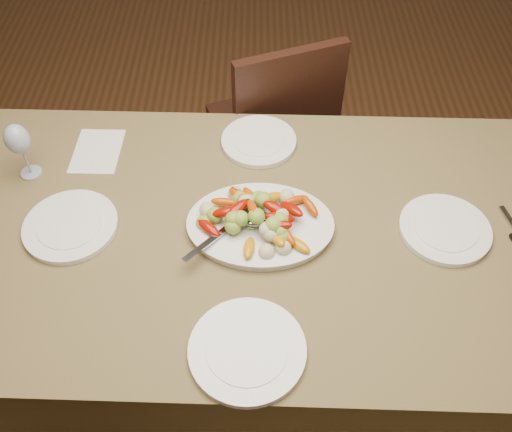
{
  "coord_description": "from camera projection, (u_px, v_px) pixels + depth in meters",
  "views": [
    {
      "loc": [
        -0.02,
        -1.25,
        2.04
      ],
      "look_at": [
        -0.03,
        -0.21,
        0.82
      ],
      "focal_mm": 40.0,
      "sensor_mm": 36.0,
      "label": 1
    }
  ],
  "objects": [
    {
      "name": "serving_platter",
      "position": [
        260.0,
        226.0,
        1.64
      ],
      "size": [
        0.42,
        0.32,
        0.02
      ],
      "primitive_type": "ellipsoid",
      "rotation": [
        0.0,
        0.0,
        -0.03
      ],
      "color": "white",
      "rests_on": "dining_table"
    },
    {
      "name": "dining_table",
      "position": [
        256.0,
        300.0,
        1.93
      ],
      "size": [
        1.87,
        1.09,
        0.76
      ],
      "primitive_type": "cube",
      "rotation": [
        0.0,
        0.0,
        -0.03
      ],
      "color": "brown",
      "rests_on": "ground"
    },
    {
      "name": "wine_glass",
      "position": [
        22.0,
        149.0,
        1.72
      ],
      "size": [
        0.08,
        0.08,
        0.2
      ],
      "primitive_type": null,
      "color": "#8C99A5",
      "rests_on": "dining_table"
    },
    {
      "name": "plate_far",
      "position": [
        259.0,
        141.0,
        1.88
      ],
      "size": [
        0.25,
        0.25,
        0.02
      ],
      "primitive_type": "cylinder",
      "color": "white",
      "rests_on": "dining_table"
    },
    {
      "name": "plate_right",
      "position": [
        445.0,
        229.0,
        1.64
      ],
      "size": [
        0.26,
        0.26,
        0.02
      ],
      "primitive_type": "cylinder",
      "color": "white",
      "rests_on": "dining_table"
    },
    {
      "name": "roasted_vegetables",
      "position": [
        260.0,
        213.0,
        1.6
      ],
      "size": [
        0.34,
        0.24,
        0.09
      ],
      "primitive_type": null,
      "rotation": [
        0.0,
        0.0,
        -0.03
      ],
      "color": "#7D0D02",
      "rests_on": "serving_platter"
    },
    {
      "name": "chair_far",
      "position": [
        269.0,
        126.0,
        2.37
      ],
      "size": [
        0.54,
        0.54,
        0.95
      ],
      "primitive_type": null,
      "rotation": [
        0.0,
        0.0,
        3.51
      ],
      "color": "black",
      "rests_on": "ground"
    },
    {
      "name": "menu_card",
      "position": [
        97.0,
        151.0,
        1.86
      ],
      "size": [
        0.16,
        0.21,
        0.0
      ],
      "primitive_type": "cube",
      "rotation": [
        0.0,
        0.0,
        -0.03
      ],
      "color": "silver",
      "rests_on": "dining_table"
    },
    {
      "name": "plate_near",
      "position": [
        247.0,
        350.0,
        1.39
      ],
      "size": [
        0.29,
        0.29,
        0.02
      ],
      "primitive_type": "cylinder",
      "color": "white",
      "rests_on": "dining_table"
    },
    {
      "name": "plate_left",
      "position": [
        71.0,
        226.0,
        1.64
      ],
      "size": [
        0.27,
        0.27,
        0.02
      ],
      "primitive_type": "cylinder",
      "color": "white",
      "rests_on": "dining_table"
    },
    {
      "name": "floor",
      "position": [
        263.0,
        306.0,
        2.36
      ],
      "size": [
        6.0,
        6.0,
        0.0
      ],
      "primitive_type": "plane",
      "color": "#3C2312",
      "rests_on": "ground"
    },
    {
      "name": "serving_spoon",
      "position": [
        237.0,
        228.0,
        1.59
      ],
      "size": [
        0.25,
        0.23,
        0.03
      ],
      "primitive_type": null,
      "rotation": [
        0.0,
        0.0,
        -0.71
      ],
      "color": "#9EA0A8",
      "rests_on": "serving_platter"
    }
  ]
}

